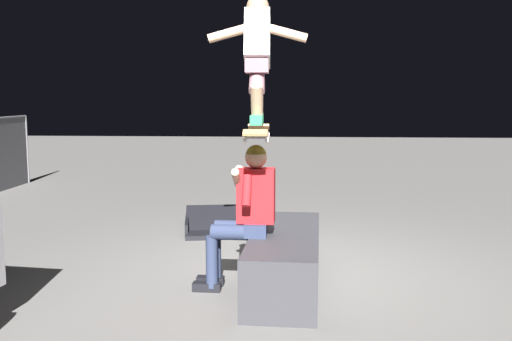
# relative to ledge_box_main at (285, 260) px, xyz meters

# --- Properties ---
(ground_plane) EXTENTS (40.00, 40.00, 0.00)m
(ground_plane) POSITION_rel_ledge_box_main_xyz_m (0.28, -0.01, -0.26)
(ground_plane) COLOR slate
(ledge_box_main) EXTENTS (1.98, 0.71, 0.52)m
(ledge_box_main) POSITION_rel_ledge_box_main_xyz_m (0.00, 0.00, 0.00)
(ledge_box_main) COLOR #38383D
(ledge_box_main) RESTS_ON ground
(person_sitting_on_ledge) EXTENTS (0.59, 0.76, 1.36)m
(person_sitting_on_ledge) POSITION_rel_ledge_box_main_xyz_m (-0.10, 0.38, 0.50)
(person_sitting_on_ledge) COLOR #2D3856
(person_sitting_on_ledge) RESTS_ON ground
(skateboard) EXTENTS (1.03, 0.23, 0.13)m
(skateboard) POSITION_rel_ledge_box_main_xyz_m (-0.23, 0.25, 1.22)
(skateboard) COLOR #AD8451
(skater_airborne) EXTENTS (0.62, 0.89, 1.12)m
(skater_airborne) POSITION_rel_ledge_box_main_xyz_m (-0.18, 0.25, 1.91)
(skater_airborne) COLOR #2D9E66
(kicker_ramp) EXTENTS (1.09, 1.11, 0.37)m
(kicker_ramp) POSITION_rel_ledge_box_main_xyz_m (2.19, 0.88, -0.20)
(kicker_ramp) COLOR black
(kicker_ramp) RESTS_ON ground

